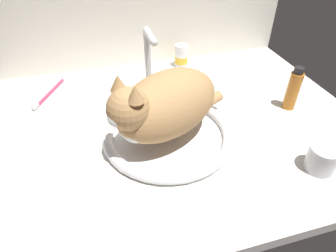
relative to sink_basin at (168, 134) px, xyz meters
The scene contains 9 objects.
countertop 7.07cm from the sink_basin, 60.97° to the left, with size 108.36×79.82×3.00cm, color silver.
backsplash_wall 49.77cm from the sink_basin, 86.13° to the left, with size 108.36×2.40×41.70cm, color silver.
sink_basin is the anchor object (origin of this frame).
faucet 22.65cm from the sink_basin, 90.00° to the left, with size 19.61×11.83×22.49cm.
cat 10.18cm from the sink_basin, 152.77° to the right, with size 36.03×28.55×19.34cm.
amber_bottle 39.93cm from the sink_basin, ahead, with size 3.70×3.70×13.45cm.
metal_jar 37.59cm from the sink_basin, 33.22° to the right, with size 6.97×6.97×6.43cm.
pill_bottle 42.47cm from the sink_basin, 67.50° to the left, with size 4.92×4.92×8.42cm.
toothbrush 44.20cm from the sink_basin, 135.99° to the left, with size 9.57×17.21×1.70cm.
Camera 1 is at (-19.37, -63.16, 54.25)cm, focal length 31.23 mm.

